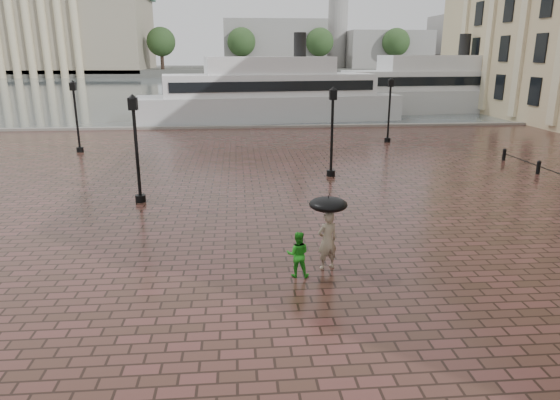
% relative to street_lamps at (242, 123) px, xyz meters
% --- Properties ---
extents(ground, '(300.00, 300.00, 0.00)m').
position_rel_street_lamps_xyz_m(ground, '(1.50, -17.50, -2.33)').
color(ground, '#3A231A').
rests_on(ground, ground).
extents(harbour_water, '(240.00, 240.00, 0.00)m').
position_rel_street_lamps_xyz_m(harbour_water, '(1.50, 74.50, -2.33)').
color(harbour_water, '#414A4F').
rests_on(harbour_water, ground).
extents(quay_edge, '(80.00, 0.60, 0.30)m').
position_rel_street_lamps_xyz_m(quay_edge, '(1.50, 14.50, -2.33)').
color(quay_edge, slate).
rests_on(quay_edge, ground).
extents(far_shore, '(300.00, 60.00, 2.00)m').
position_rel_street_lamps_xyz_m(far_shore, '(1.50, 142.50, -1.33)').
color(far_shore, '#4C4C47').
rests_on(far_shore, ground).
extents(museum, '(57.00, 32.50, 26.00)m').
position_rel_street_lamps_xyz_m(museum, '(-53.50, 127.11, 11.58)').
color(museum, gray).
rests_on(museum, ground).
extents(distant_skyline, '(102.50, 22.00, 33.00)m').
position_rel_street_lamps_xyz_m(distant_skyline, '(49.64, 132.50, 7.13)').
color(distant_skyline, gray).
rests_on(distant_skyline, ground).
extents(far_trees, '(188.00, 8.00, 13.50)m').
position_rel_street_lamps_xyz_m(far_trees, '(1.50, 120.50, 7.09)').
color(far_trees, '#2D2119').
rests_on(far_trees, ground).
extents(street_lamps, '(21.44, 14.44, 4.40)m').
position_rel_street_lamps_xyz_m(street_lamps, '(0.00, 0.00, 0.00)').
color(street_lamps, black).
rests_on(street_lamps, ground).
extents(adult_pedestrian, '(0.74, 0.61, 1.74)m').
position_rel_street_lamps_xyz_m(adult_pedestrian, '(2.24, -15.03, -1.45)').
color(adult_pedestrian, gray).
rests_on(adult_pedestrian, ground).
extents(child_pedestrian, '(0.71, 0.59, 1.33)m').
position_rel_street_lamps_xyz_m(child_pedestrian, '(1.32, -15.49, -1.66)').
color(child_pedestrian, '#1E961B').
rests_on(child_pedestrian, ground).
extents(ferry_near, '(25.08, 9.15, 8.04)m').
position_rel_street_lamps_xyz_m(ferry_near, '(2.84, 19.50, 0.09)').
color(ferry_near, '#BBBBBB').
rests_on(ferry_near, ground).
extents(ferry_far, '(25.44, 8.24, 8.20)m').
position_rel_street_lamps_xyz_m(ferry_far, '(21.43, 25.68, 0.14)').
color(ferry_far, '#BBBBBB').
rests_on(ferry_far, ground).
extents(umbrella, '(1.10, 1.10, 1.16)m').
position_rel_street_lamps_xyz_m(umbrella, '(2.24, -15.03, -0.36)').
color(umbrella, black).
rests_on(umbrella, ground).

